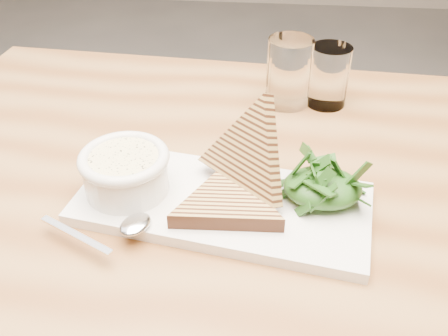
# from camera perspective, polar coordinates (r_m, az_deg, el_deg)

# --- Properties ---
(table_top) EXTENTS (1.25, 0.88, 0.04)m
(table_top) POSITION_cam_1_polar(r_m,az_deg,el_deg) (0.70, 5.66, -3.59)
(table_top) COLOR olive
(table_top) RESTS_ON ground
(table_leg_bl) EXTENTS (0.06, 0.06, 0.69)m
(table_leg_bl) POSITION_cam_1_polar(r_m,az_deg,el_deg) (1.32, -19.79, -4.37)
(table_leg_bl) COLOR olive
(table_leg_bl) RESTS_ON ground
(platter) EXTENTS (0.40, 0.23, 0.02)m
(platter) POSITION_cam_1_polar(r_m,az_deg,el_deg) (0.65, -0.18, -4.06)
(platter) COLOR white
(platter) RESTS_ON table_top
(soup_bowl) EXTENTS (0.11, 0.11, 0.04)m
(soup_bowl) POSITION_cam_1_polar(r_m,az_deg,el_deg) (0.66, -11.11, -0.90)
(soup_bowl) COLOR white
(soup_bowl) RESTS_ON platter
(soup) EXTENTS (0.09, 0.09, 0.01)m
(soup) POSITION_cam_1_polar(r_m,az_deg,el_deg) (0.64, -11.38, 0.99)
(soup) COLOR beige
(soup) RESTS_ON soup_bowl
(bowl_rim) EXTENTS (0.12, 0.12, 0.01)m
(bowl_rim) POSITION_cam_1_polar(r_m,az_deg,el_deg) (0.64, -11.40, 1.14)
(bowl_rim) COLOR white
(bowl_rim) RESTS_ON soup_bowl
(sandwich_flat) EXTENTS (0.17, 0.17, 0.02)m
(sandwich_flat) POSITION_cam_1_polar(r_m,az_deg,el_deg) (0.62, 0.37, -3.98)
(sandwich_flat) COLOR tan
(sandwich_flat) RESTS_ON platter
(sandwich_lean) EXTENTS (0.22, 0.22, 0.18)m
(sandwich_lean) POSITION_cam_1_polar(r_m,az_deg,el_deg) (0.63, 2.75, 1.63)
(sandwich_lean) COLOR tan
(sandwich_lean) RESTS_ON sandwich_flat
(salad_base) EXTENTS (0.10, 0.08, 0.04)m
(salad_base) POSITION_cam_1_polar(r_m,az_deg,el_deg) (0.64, 11.19, -2.21)
(salad_base) COLOR black
(salad_base) RESTS_ON platter
(arugula_pile) EXTENTS (0.11, 0.10, 0.05)m
(arugula_pile) POSITION_cam_1_polar(r_m,az_deg,el_deg) (0.64, 11.27, -1.65)
(arugula_pile) COLOR #336920
(arugula_pile) RESTS_ON platter
(spoon_bowl) EXTENTS (0.05, 0.05, 0.01)m
(spoon_bowl) POSITION_cam_1_polar(r_m,az_deg,el_deg) (0.60, -10.10, -6.35)
(spoon_bowl) COLOR silver
(spoon_bowl) RESTS_ON platter
(spoon_handle) EXTENTS (0.10, 0.06, 0.00)m
(spoon_handle) POSITION_cam_1_polar(r_m,az_deg,el_deg) (0.61, -16.58, -7.32)
(spoon_handle) COLOR silver
(spoon_handle) RESTS_ON platter
(glass_near) EXTENTS (0.07, 0.07, 0.10)m
(glass_near) POSITION_cam_1_polar(r_m,az_deg,el_deg) (0.88, 11.85, 10.24)
(glass_near) COLOR white
(glass_near) RESTS_ON table_top
(glass_far) EXTENTS (0.08, 0.08, 0.12)m
(glass_far) POSITION_cam_1_polar(r_m,az_deg,el_deg) (0.87, 7.43, 10.80)
(glass_far) COLOR white
(glass_far) RESTS_ON table_top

